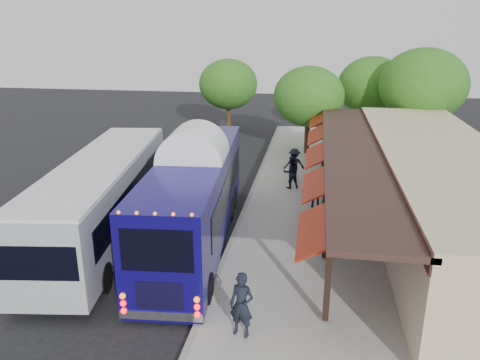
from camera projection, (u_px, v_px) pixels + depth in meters
The scene contains 15 objects.
ground at pixel (226, 254), 18.25m from camera, with size 90.00×90.00×0.00m, color black.
sidewalk at pixel (351, 221), 21.21m from camera, with size 10.00×40.00×0.15m, color #9E9B93.
curb at pixel (243, 214), 21.97m from camera, with size 0.20×40.00×0.16m, color gray.
station_shelter at pixel (434, 188), 20.13m from camera, with size 8.15×20.00×3.60m.
coach_bus at pixel (195, 193), 18.81m from camera, with size 3.45×12.17×3.85m.
city_bus at pixel (103, 195), 19.29m from camera, with size 4.35×12.73×3.35m.
ped_a at pixel (242, 305), 13.00m from camera, with size 0.70×0.46×1.93m, color black.
ped_b at pixel (291, 172), 24.98m from camera, with size 0.86×0.67×1.76m, color black.
ped_c at pixel (316, 191), 22.16m from camera, with size 1.01×0.42×1.72m, color black.
ped_d at pixel (294, 164), 26.31m from camera, with size 1.18×0.68×1.82m, color black.
sign_board at pixel (352, 220), 19.36m from camera, with size 0.19×0.45×1.03m.
tree_left at pixel (309, 97), 30.93m from camera, with size 4.69×4.69×6.00m.
tree_mid at pixel (372, 86), 33.99m from camera, with size 5.00×5.00×6.41m.
tree_right at pixel (423, 85), 30.31m from camera, with size 5.61×5.61×7.18m.
tree_far at pixel (228, 84), 37.36m from camera, with size 4.68×4.68×5.99m.
Camera 1 is at (3.20, -16.09, 8.53)m, focal length 35.00 mm.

